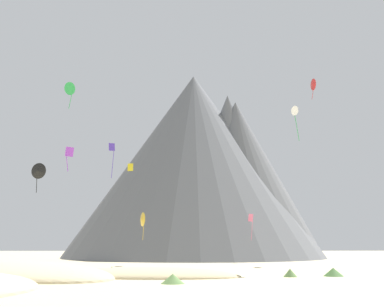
{
  "coord_description": "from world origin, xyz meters",
  "views": [
    {
      "loc": [
        -2.14,
        -35.17,
        3.68
      ],
      "look_at": [
        0.43,
        48.6,
        19.65
      ],
      "focal_mm": 44.15,
      "sensor_mm": 36.0,
      "label": 1
    }
  ],
  "objects_px": {
    "kite_black_low": "(38,171)",
    "kite_red_high": "(313,85)",
    "kite_white_mid": "(295,112)",
    "kite_violet_mid": "(69,154)",
    "rock_massif": "(208,168)",
    "kite_gold_low": "(142,219)",
    "bush_mid_center": "(173,279)",
    "kite_green_high": "(69,89)",
    "bush_ridge_crest": "(112,270)",
    "bush_far_right": "(290,273)",
    "kite_yellow_mid": "(130,167)",
    "kite_rainbow_low": "(251,221)",
    "kite_indigo_mid": "(112,152)",
    "bush_near_right": "(333,272)"
  },
  "relations": [
    {
      "from": "bush_ridge_crest",
      "to": "kite_rainbow_low",
      "type": "bearing_deg",
      "value": 57.51
    },
    {
      "from": "kite_black_low",
      "to": "rock_massif",
      "type": "bearing_deg",
      "value": 79.62
    },
    {
      "from": "kite_yellow_mid",
      "to": "bush_mid_center",
      "type": "bearing_deg",
      "value": 154.07
    },
    {
      "from": "rock_massif",
      "to": "kite_yellow_mid",
      "type": "xyz_separation_m",
      "value": [
        -16.88,
        -38.21,
        -5.96
      ]
    },
    {
      "from": "bush_far_right",
      "to": "kite_yellow_mid",
      "type": "bearing_deg",
      "value": 122.87
    },
    {
      "from": "kite_white_mid",
      "to": "kite_black_low",
      "type": "bearing_deg",
      "value": -26.78
    },
    {
      "from": "bush_mid_center",
      "to": "bush_far_right",
      "type": "bearing_deg",
      "value": 33.29
    },
    {
      "from": "kite_yellow_mid",
      "to": "kite_indigo_mid",
      "type": "xyz_separation_m",
      "value": [
        -1.45,
        -14.32,
        0.13
      ]
    },
    {
      "from": "bush_near_right",
      "to": "kite_black_low",
      "type": "height_order",
      "value": "kite_black_low"
    },
    {
      "from": "rock_massif",
      "to": "kite_gold_low",
      "type": "height_order",
      "value": "rock_massif"
    },
    {
      "from": "kite_green_high",
      "to": "kite_rainbow_low",
      "type": "xyz_separation_m",
      "value": [
        31.0,
        26.23,
        -18.37
      ]
    },
    {
      "from": "kite_rainbow_low",
      "to": "kite_yellow_mid",
      "type": "xyz_separation_m",
      "value": [
        -23.43,
        -7.86,
        9.42
      ]
    },
    {
      "from": "bush_near_right",
      "to": "kite_green_high",
      "type": "height_order",
      "value": "kite_green_high"
    },
    {
      "from": "kite_yellow_mid",
      "to": "kite_red_high",
      "type": "bearing_deg",
      "value": -114.99
    },
    {
      "from": "kite_gold_low",
      "to": "kite_violet_mid",
      "type": "bearing_deg",
      "value": -40.86
    },
    {
      "from": "kite_red_high",
      "to": "kite_black_low",
      "type": "bearing_deg",
      "value": -66.31
    },
    {
      "from": "bush_ridge_crest",
      "to": "bush_mid_center",
      "type": "bearing_deg",
      "value": -61.71
    },
    {
      "from": "bush_ridge_crest",
      "to": "kite_gold_low",
      "type": "relative_size",
      "value": 0.41
    },
    {
      "from": "kite_violet_mid",
      "to": "bush_far_right",
      "type": "bearing_deg",
      "value": -162.7
    },
    {
      "from": "kite_gold_low",
      "to": "kite_rainbow_low",
      "type": "xyz_separation_m",
      "value": [
        20.8,
        12.13,
        0.37
      ]
    },
    {
      "from": "kite_black_low",
      "to": "kite_yellow_mid",
      "type": "xyz_separation_m",
      "value": [
        9.9,
        23.55,
        4.33
      ]
    },
    {
      "from": "kite_green_high",
      "to": "kite_red_high",
      "type": "height_order",
      "value": "kite_red_high"
    },
    {
      "from": "kite_green_high",
      "to": "kite_yellow_mid",
      "type": "relative_size",
      "value": 2.8
    },
    {
      "from": "bush_far_right",
      "to": "kite_violet_mid",
      "type": "height_order",
      "value": "kite_violet_mid"
    },
    {
      "from": "bush_near_right",
      "to": "kite_red_high",
      "type": "xyz_separation_m",
      "value": [
        10.89,
        40.29,
        36.29
      ]
    },
    {
      "from": "bush_far_right",
      "to": "kite_yellow_mid",
      "type": "xyz_separation_m",
      "value": [
        -21.32,
        32.99,
        17.05
      ]
    },
    {
      "from": "bush_far_right",
      "to": "kite_green_high",
      "type": "relative_size",
      "value": 0.38
    },
    {
      "from": "bush_mid_center",
      "to": "kite_gold_low",
      "type": "height_order",
      "value": "kite_gold_low"
    },
    {
      "from": "kite_violet_mid",
      "to": "kite_red_high",
      "type": "height_order",
      "value": "kite_red_high"
    },
    {
      "from": "kite_indigo_mid",
      "to": "kite_white_mid",
      "type": "bearing_deg",
      "value": -3.28
    },
    {
      "from": "bush_near_right",
      "to": "kite_violet_mid",
      "type": "xyz_separation_m",
      "value": [
        -31.13,
        3.34,
        14.1
      ]
    },
    {
      "from": "kite_violet_mid",
      "to": "kite_yellow_mid",
      "type": "bearing_deg",
      "value": -72.75
    },
    {
      "from": "bush_near_right",
      "to": "rock_massif",
      "type": "bearing_deg",
      "value": 97.75
    },
    {
      "from": "kite_black_low",
      "to": "kite_red_high",
      "type": "distance_m",
      "value": 61.6
    },
    {
      "from": "kite_gold_low",
      "to": "kite_indigo_mid",
      "type": "distance_m",
      "value": 14.7
    },
    {
      "from": "bush_far_right",
      "to": "kite_white_mid",
      "type": "distance_m",
      "value": 25.59
    },
    {
      "from": "kite_green_high",
      "to": "kite_indigo_mid",
      "type": "height_order",
      "value": "kite_green_high"
    },
    {
      "from": "kite_black_low",
      "to": "kite_violet_mid",
      "type": "bearing_deg",
      "value": -32.05
    },
    {
      "from": "kite_rainbow_low",
      "to": "kite_indigo_mid",
      "type": "xyz_separation_m",
      "value": [
        -24.88,
        -22.17,
        9.54
      ]
    },
    {
      "from": "kite_white_mid",
      "to": "kite_violet_mid",
      "type": "bearing_deg",
      "value": -16.47
    },
    {
      "from": "bush_ridge_crest",
      "to": "kite_violet_mid",
      "type": "xyz_separation_m",
      "value": [
        -5.55,
        -1.21,
        14.12
      ]
    },
    {
      "from": "kite_violet_mid",
      "to": "kite_black_low",
      "type": "relative_size",
      "value": 0.77
    },
    {
      "from": "kite_black_low",
      "to": "kite_red_high",
      "type": "height_order",
      "value": "kite_red_high"
    },
    {
      "from": "bush_far_right",
      "to": "kite_gold_low",
      "type": "height_order",
      "value": "kite_gold_low"
    },
    {
      "from": "bush_near_right",
      "to": "kite_white_mid",
      "type": "xyz_separation_m",
      "value": [
        -0.72,
        11.39,
        22.0
      ]
    },
    {
      "from": "kite_green_high",
      "to": "kite_red_high",
      "type": "xyz_separation_m",
      "value": [
        44.92,
        26.55,
        10.31
      ]
    },
    {
      "from": "kite_green_high",
      "to": "kite_indigo_mid",
      "type": "relative_size",
      "value": 0.75
    },
    {
      "from": "kite_white_mid",
      "to": "kite_yellow_mid",
      "type": "height_order",
      "value": "kite_white_mid"
    },
    {
      "from": "kite_indigo_mid",
      "to": "bush_mid_center",
      "type": "bearing_deg",
      "value": -60.14
    },
    {
      "from": "bush_mid_center",
      "to": "kite_green_high",
      "type": "xyz_separation_m",
      "value": [
        -15.94,
        23.12,
        26.01
      ]
    }
  ]
}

